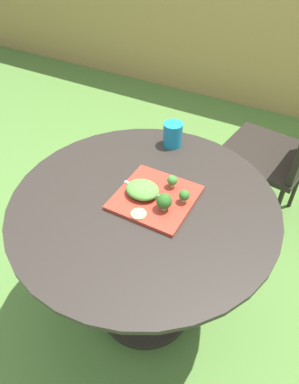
# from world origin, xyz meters

# --- Properties ---
(ground_plane) EXTENTS (12.00, 12.00, 0.00)m
(ground_plane) POSITION_xyz_m (0.00, 0.00, 0.00)
(ground_plane) COLOR #4C7533
(bamboo_fence) EXTENTS (8.00, 0.08, 1.55)m
(bamboo_fence) POSITION_xyz_m (0.00, 2.22, 0.77)
(bamboo_fence) COLOR #9E7F47
(bamboo_fence) RESTS_ON ground_plane
(patio_table) EXTENTS (0.96, 0.96, 0.70)m
(patio_table) POSITION_xyz_m (0.00, 0.00, 0.47)
(patio_table) COLOR #28231E
(patio_table) RESTS_ON ground_plane
(patio_chair) EXTENTS (0.50, 0.50, 0.90)m
(patio_chair) POSITION_xyz_m (0.35, 0.88, 0.53)
(patio_chair) COLOR black
(patio_chair) RESTS_ON ground_plane
(salad_plate) EXTENTS (0.27, 0.27, 0.01)m
(salad_plate) POSITION_xyz_m (0.03, 0.03, 0.71)
(salad_plate) COLOR #AD3323
(salad_plate) RESTS_ON patio_table
(drinking_glass) EXTENTS (0.08, 0.08, 0.10)m
(drinking_glass) POSITION_xyz_m (-0.07, 0.37, 0.75)
(drinking_glass) COLOR teal
(drinking_glass) RESTS_ON patio_table
(fork) EXTENTS (0.15, 0.03, 0.00)m
(fork) POSITION_xyz_m (-0.01, 0.04, 0.72)
(fork) COLOR silver
(fork) RESTS_ON salad_plate
(lettuce_mound) EXTENTS (0.12, 0.10, 0.04)m
(lettuce_mound) POSITION_xyz_m (-0.01, 0.02, 0.74)
(lettuce_mound) COLOR #519338
(lettuce_mound) RESTS_ON salad_plate
(broccoli_floret_0) EXTENTS (0.04, 0.04, 0.05)m
(broccoli_floret_0) POSITION_xyz_m (0.06, 0.10, 0.75)
(broccoli_floret_0) COLOR #99B770
(broccoli_floret_0) RESTS_ON salad_plate
(broccoli_floret_1) EXTENTS (0.05, 0.05, 0.06)m
(broccoli_floret_1) POSITION_xyz_m (0.09, -0.01, 0.76)
(broccoli_floret_1) COLOR #99B770
(broccoli_floret_1) RESTS_ON salad_plate
(broccoli_floret_2) EXTENTS (0.04, 0.04, 0.05)m
(broccoli_floret_2) POSITION_xyz_m (0.13, 0.05, 0.75)
(broccoli_floret_2) COLOR #99B770
(broccoli_floret_2) RESTS_ON salad_plate
(cucumber_slice_0) EXTENTS (0.05, 0.05, 0.01)m
(cucumber_slice_0) POSITION_xyz_m (0.02, -0.08, 0.72)
(cucumber_slice_0) COLOR #8EB766
(cucumber_slice_0) RESTS_ON salad_plate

